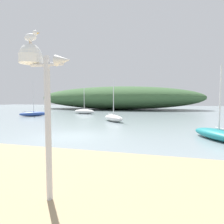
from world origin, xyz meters
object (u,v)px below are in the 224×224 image
Objects in this scene: seagull_on_radar at (31,36)px; sailboat_far_right at (34,114)px; sailboat_by_sandbar at (84,111)px; sailboat_far_left at (113,118)px; sailboat_inner_mooring at (219,134)px; mast_structure at (38,75)px.

seagull_on_radar is 23.25m from sailboat_far_right.
sailboat_by_sandbar is (-9.22, 23.79, -3.14)m from seagull_on_radar.
sailboat_far_left is 1.06× the size of sailboat_by_sandbar.
sailboat_inner_mooring reaches higher than seagull_on_radar.
sailboat_by_sandbar is (-14.83, 15.68, 0.05)m from sailboat_inner_mooring.
mast_structure is 10.09m from sailboat_inner_mooring.
mast_structure is at bearing -124.01° from sailboat_inner_mooring.
sailboat_far_left is at bearing 98.89° from mast_structure.
seagull_on_radar is at bearing -81.62° from sailboat_far_left.
sailboat_by_sandbar is (-6.99, 8.65, 0.00)m from sailboat_far_left.
mast_structure is 0.77m from seagull_on_radar.
sailboat_far_right is 7.46m from sailboat_by_sandbar.
seagull_on_radar is 15.63m from sailboat_far_left.
sailboat_far_left is at bearing 98.38° from seagull_on_radar.
mast_structure is 25.67m from sailboat_by_sandbar.
mast_structure is at bearing -68.53° from sailboat_by_sandbar.
mast_structure is 0.77× the size of sailboat_by_sandbar.
sailboat_far_right is at bearing 128.12° from mast_structure.
sailboat_far_right reaches higher than sailboat_by_sandbar.
sailboat_inner_mooring is at bearing 55.32° from seagull_on_radar.
sailboat_far_right reaches higher than sailboat_far_left.
sailboat_far_right is at bearing 152.98° from sailboat_inner_mooring.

